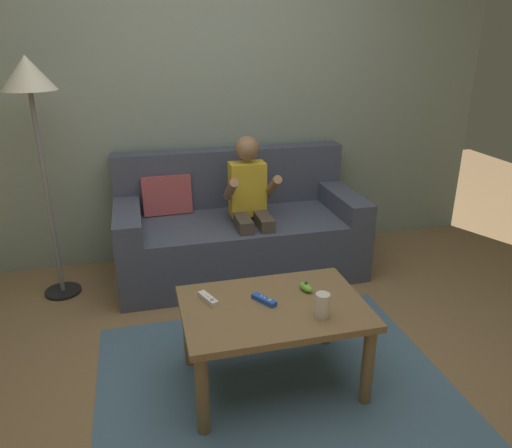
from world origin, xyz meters
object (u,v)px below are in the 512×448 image
(soda_can, at_px, (322,306))
(nunchuk_lime, at_px, (306,287))
(couch, at_px, (237,231))
(person_seated_on_couch, at_px, (250,203))
(coffee_table, at_px, (274,318))
(game_remote_blue_near_edge, at_px, (264,300))
(floor_lamp, at_px, (30,93))
(game_remote_white_far_corner, at_px, (208,299))

(soda_can, bearing_deg, nunchuk_lime, 87.00)
(couch, bearing_deg, person_seated_on_couch, -73.44)
(soda_can, bearing_deg, coffee_table, 138.95)
(game_remote_blue_near_edge, distance_m, nunchuk_lime, 0.24)
(person_seated_on_couch, xyz_separation_m, game_remote_blue_near_edge, (-0.20, -1.09, -0.12))
(coffee_table, xyz_separation_m, nunchuk_lime, (0.20, 0.09, 0.09))
(nunchuk_lime, distance_m, floor_lamp, 1.98)
(coffee_table, relative_size, game_remote_blue_near_edge, 6.43)
(nunchuk_lime, xyz_separation_m, soda_can, (-0.01, -0.25, 0.04))
(person_seated_on_couch, xyz_separation_m, soda_can, (0.03, -1.28, -0.07))
(nunchuk_lime, height_order, soda_can, soda_can)
(couch, xyz_separation_m, game_remote_blue_near_edge, (-0.14, -1.27, 0.16))
(couch, xyz_separation_m, game_remote_white_far_corner, (-0.40, -1.19, 0.16))
(coffee_table, relative_size, floor_lamp, 0.57)
(person_seated_on_couch, height_order, game_remote_blue_near_edge, person_seated_on_couch)
(game_remote_blue_near_edge, bearing_deg, nunchuk_lime, 13.39)
(couch, height_order, person_seated_on_couch, person_seated_on_couch)
(person_seated_on_couch, height_order, coffee_table, person_seated_on_couch)
(coffee_table, height_order, game_remote_white_far_corner, game_remote_white_far_corner)
(person_seated_on_couch, distance_m, coffee_table, 1.15)
(game_remote_white_far_corner, bearing_deg, coffee_table, -21.11)
(couch, relative_size, game_remote_blue_near_edge, 12.71)
(couch, height_order, soda_can, couch)
(person_seated_on_couch, relative_size, game_remote_blue_near_edge, 7.49)
(couch, bearing_deg, coffee_table, -94.40)
(soda_can, bearing_deg, person_seated_on_couch, 91.21)
(couch, height_order, coffee_table, couch)
(coffee_table, distance_m, soda_can, 0.28)
(game_remote_blue_near_edge, relative_size, nunchuk_lime, 1.39)
(person_seated_on_couch, distance_m, soda_can, 1.28)
(soda_can, bearing_deg, game_remote_white_far_corner, 150.33)
(game_remote_blue_near_edge, relative_size, floor_lamp, 0.09)
(soda_can, height_order, floor_lamp, floor_lamp)
(person_seated_on_couch, relative_size, nunchuk_lime, 10.40)
(game_remote_blue_near_edge, relative_size, soda_can, 1.13)
(person_seated_on_couch, distance_m, nunchuk_lime, 1.04)
(couch, height_order, nunchuk_lime, couch)
(couch, bearing_deg, game_remote_blue_near_edge, -96.25)
(floor_lamp, bearing_deg, nunchuk_lime, -40.36)
(couch, relative_size, game_remote_white_far_corner, 12.20)
(person_seated_on_couch, distance_m, game_remote_blue_near_edge, 1.11)
(game_remote_blue_near_edge, bearing_deg, person_seated_on_couch, 79.82)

